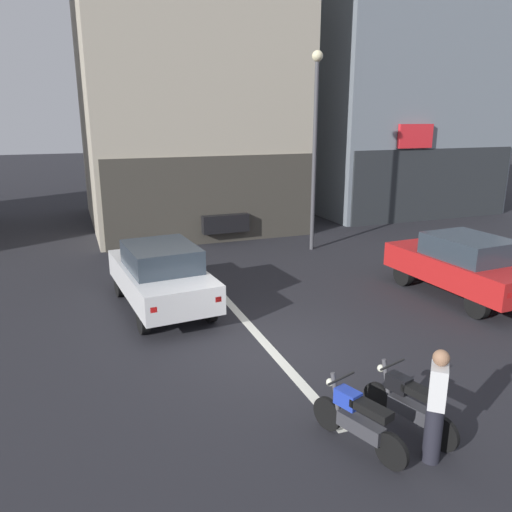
{
  "coord_description": "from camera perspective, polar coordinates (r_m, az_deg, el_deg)",
  "views": [
    {
      "loc": [
        -3.54,
        -8.66,
        4.59
      ],
      "look_at": [
        0.45,
        2.0,
        1.4
      ],
      "focal_mm": 35.13,
      "sensor_mm": 36.0,
      "label": 1
    }
  ],
  "objects": [
    {
      "name": "car_red_parked_kerbside",
      "position": [
        14.04,
        22.52,
        -0.87
      ],
      "size": [
        2.01,
        4.2,
        1.64
      ],
      "color": "black",
      "rests_on": "ground"
    },
    {
      "name": "street_lamp",
      "position": [
        17.4,
        6.74,
        13.78
      ],
      "size": [
        0.36,
        0.36,
        6.63
      ],
      "color": "#47474C",
      "rests_on": "ground"
    },
    {
      "name": "motorcycle_black_row_left_mid",
      "position": [
        8.12,
        16.93,
        -15.7
      ],
      "size": [
        0.64,
        1.62,
        0.98
      ],
      "color": "black",
      "rests_on": "ground"
    },
    {
      "name": "building_far_right",
      "position": [
        27.01,
        14.84,
        17.25
      ],
      "size": [
        8.74,
        8.06,
        11.16
      ],
      "color": "gray",
      "rests_on": "ground"
    },
    {
      "name": "lane_centre_line",
      "position": [
        15.76,
        -6.63,
        -1.36
      ],
      "size": [
        0.2,
        18.0,
        0.01
      ],
      "primitive_type": "cube",
      "color": "silver",
      "rests_on": "ground"
    },
    {
      "name": "motorcycle_blue_row_leftmost",
      "position": [
        7.59,
        11.48,
        -17.71
      ],
      "size": [
        0.69,
        1.6,
        0.98
      ],
      "color": "black",
      "rests_on": "ground"
    },
    {
      "name": "building_mid_block",
      "position": [
        22.99,
        -8.57,
        23.81
      ],
      "size": [
        8.28,
        9.25,
        15.84
      ],
      "color": "#B2A893",
      "rests_on": "ground"
    },
    {
      "name": "ground_plane",
      "position": [
        10.42,
        1.58,
        -10.49
      ],
      "size": [
        120.0,
        120.0,
        0.0
      ],
      "primitive_type": "plane",
      "color": "#232328"
    },
    {
      "name": "car_black_down_street",
      "position": [
        20.35,
        -5.16,
        5.12
      ],
      "size": [
        1.81,
        4.12,
        1.64
      ],
      "color": "black",
      "rests_on": "ground"
    },
    {
      "name": "car_white_crossing_near",
      "position": [
        12.38,
        -10.77,
        -2.04
      ],
      "size": [
        2.12,
        4.24,
        1.64
      ],
      "color": "black",
      "rests_on": "ground"
    },
    {
      "name": "person_by_motorcycles",
      "position": [
        7.39,
        19.81,
        -15.74
      ],
      "size": [
        0.4,
        0.42,
        1.67
      ],
      "color": "#23232D",
      "rests_on": "ground"
    }
  ]
}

